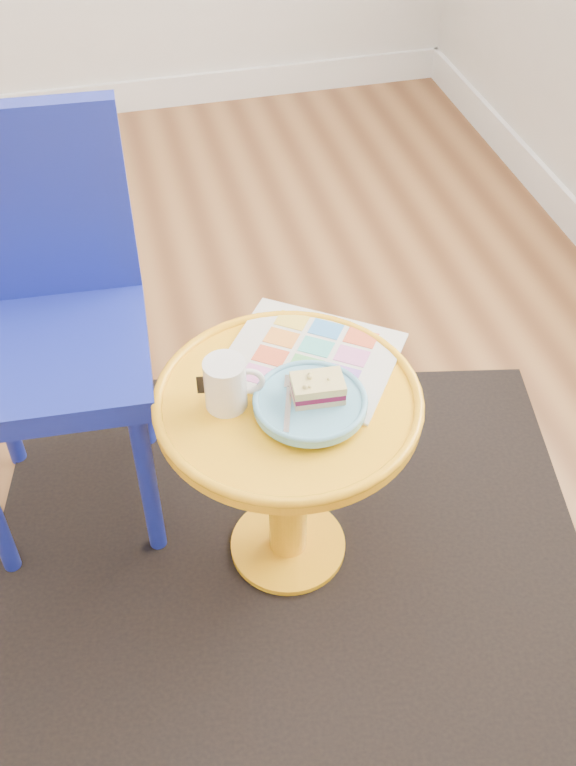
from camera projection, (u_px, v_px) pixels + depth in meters
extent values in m
cube|color=black|center=(288.00, 547.00, 1.89)|extent=(1.50, 1.34, 0.01)
cylinder|color=#FFAB15|center=(288.00, 545.00, 1.89)|extent=(0.25, 0.25, 0.02)
cylinder|color=#FFAB15|center=(288.00, 481.00, 1.73)|extent=(0.08, 0.08, 0.42)
cylinder|color=#FFAB15|center=(288.00, 403.00, 1.58)|extent=(0.50, 0.50, 0.03)
cylinder|color=#172398|center=(148.00, 485.00, 1.76)|extent=(0.04, 0.04, 0.42)
cylinder|color=#172398|center=(0.00, 399.00, 1.94)|extent=(0.04, 0.04, 0.42)
cylinder|color=#172398|center=(139.00, 381.00, 1.98)|extent=(0.04, 0.04, 0.42)
cube|color=#172398|center=(48.00, 355.00, 1.68)|extent=(0.42, 0.42, 0.05)
cube|color=#172398|center=(26.00, 206.00, 1.64)|extent=(0.40, 0.07, 0.42)
cube|color=silver|center=(311.00, 357.00, 1.65)|extent=(0.41, 0.40, 0.01)
cylinder|color=white|center=(225.00, 384.00, 1.52)|extent=(0.08, 0.08, 0.10)
torus|color=white|center=(249.00, 381.00, 1.52)|extent=(0.06, 0.02, 0.06)
cylinder|color=#D1B78C|center=(224.00, 366.00, 1.49)|extent=(0.07, 0.07, 0.01)
cylinder|color=#61ACCF|center=(310.00, 407.00, 1.54)|extent=(0.08, 0.08, 0.01)
cylinder|color=#61ACCF|center=(310.00, 403.00, 1.53)|extent=(0.21, 0.21, 0.02)
cube|color=#D3BC8C|center=(318.00, 394.00, 1.53)|extent=(0.10, 0.07, 0.01)
cube|color=maroon|center=(318.00, 389.00, 1.52)|extent=(0.09, 0.07, 0.01)
cube|color=#EADB8C|center=(318.00, 383.00, 1.51)|extent=(0.10, 0.07, 0.02)
cube|color=silver|center=(288.00, 409.00, 1.51)|extent=(0.04, 0.11, 0.00)
cube|color=silver|center=(290.00, 382.00, 1.56)|extent=(0.03, 0.04, 0.00)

